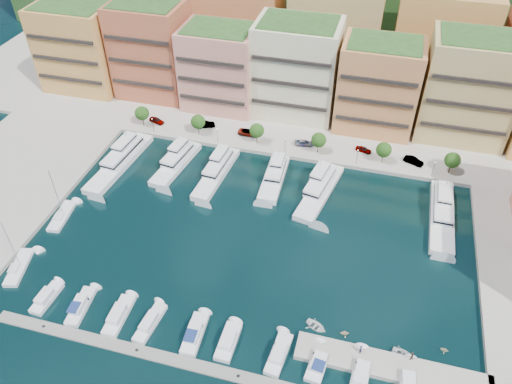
{
  "coord_description": "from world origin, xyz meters",
  "views": [
    {
      "loc": [
        19.78,
        -69.78,
        75.8
      ],
      "look_at": [
        -1.51,
        8.75,
        6.0
      ],
      "focal_mm": 35.0,
      "sensor_mm": 36.0,
      "label": 1
    }
  ],
  "objects_px": {
    "lamppost_4": "(434,166)",
    "yacht_1": "(177,161)",
    "yacht_0": "(121,159)",
    "cruiser_1": "(81,306)",
    "cruiser_0": "(46,298)",
    "tender_1": "(345,333)",
    "lamppost_2": "(285,143)",
    "car_5": "(414,161)",
    "tree_1": "(198,122)",
    "car_0": "(157,120)",
    "sailboat_1": "(62,217)",
    "sailboat_0": "(19,268)",
    "tree_3": "(319,140)",
    "tree_2": "(257,131)",
    "lamppost_0": "(153,123)",
    "tender_3": "(444,350)",
    "yacht_2": "(217,170)",
    "yacht_6": "(442,212)",
    "person_0": "(361,349)",
    "yacht_4": "(320,189)",
    "cruiser_5": "(228,342)",
    "tender_2": "(403,354)",
    "car_3": "(304,143)",
    "cruiser_8": "(361,374)",
    "cruiser_2": "(119,316)",
    "lamppost_1": "(217,133)",
    "lamppost_3": "(357,154)",
    "cruiser_4": "(195,334)",
    "tree_0": "(142,113)",
    "tree_4": "(384,150)",
    "yacht_3": "(275,175)",
    "cruiser_6": "(279,354)",
    "tender_0": "(316,326)",
    "person_1": "(411,356)",
    "cruiser_7": "(318,364)",
    "car_1": "(206,124)",
    "car_4": "(364,149)",
    "cruiser_3": "(150,323)",
    "tree_5": "(452,160)"
  },
  "relations": [
    {
      "from": "car_0",
      "to": "sailboat_1",
      "type": "bearing_deg",
      "value": -169.58
    },
    {
      "from": "cruiser_5",
      "to": "tender_1",
      "type": "xyz_separation_m",
      "value": [
        19.1,
        7.09,
        -0.1
      ]
    },
    {
      "from": "lamppost_4",
      "to": "yacht_1",
      "type": "relative_size",
      "value": 0.22
    },
    {
      "from": "tree_1",
      "to": "yacht_1",
      "type": "xyz_separation_m",
      "value": [
        -1.0,
        -13.12,
        -3.65
      ]
    },
    {
      "from": "tender_2",
      "to": "car_3",
      "type": "relative_size",
      "value": 0.79
    },
    {
      "from": "yacht_2",
      "to": "sailboat_1",
      "type": "xyz_separation_m",
      "value": [
        -28.12,
        -23.62,
        -0.9
      ]
    },
    {
      "from": "tree_4",
      "to": "car_0",
      "type": "height_order",
      "value": "tree_4"
    },
    {
      "from": "lamppost_0",
      "to": "tender_3",
      "type": "distance_m",
      "value": 88.33
    },
    {
      "from": "tree_1",
      "to": "lamppost_2",
      "type": "xyz_separation_m",
      "value": [
        24.0,
        -2.3,
        -0.92
      ]
    },
    {
      "from": "tree_5",
      "to": "cruiser_2",
      "type": "distance_m",
      "value": 82.26
    },
    {
      "from": "tree_3",
      "to": "yacht_1",
      "type": "distance_m",
      "value": 35.7
    },
    {
      "from": "yacht_0",
      "to": "person_0",
      "type": "bearing_deg",
      "value": -31.3
    },
    {
      "from": "tree_0",
      "to": "tender_0",
      "type": "distance_m",
      "value": 76.25
    },
    {
      "from": "lamppost_0",
      "to": "cruiser_6",
      "type": "distance_m",
      "value": 73.32
    },
    {
      "from": "tree_1",
      "to": "tree_5",
      "type": "xyz_separation_m",
      "value": [
        64.0,
        0.0,
        0.0
      ]
    },
    {
      "from": "yacht_4",
      "to": "cruiser_5",
      "type": "xyz_separation_m",
      "value": [
        -8.53,
        -43.76,
        -0.54
      ]
    },
    {
      "from": "cruiser_7",
      "to": "tender_0",
      "type": "distance_m",
      "value": 7.37
    },
    {
      "from": "yacht_1",
      "to": "tender_1",
      "type": "xyz_separation_m",
      "value": [
        46.64,
        -37.87,
        -0.64
      ]
    },
    {
      "from": "tender_1",
      "to": "person_0",
      "type": "xyz_separation_m",
      "value": [
        2.98,
        -3.51,
        1.54
      ]
    },
    {
      "from": "yacht_3",
      "to": "cruiser_6",
      "type": "distance_m",
      "value": 47.24
    },
    {
      "from": "car_0",
      "to": "car_1",
      "type": "bearing_deg",
      "value": -65.94
    },
    {
      "from": "yacht_1",
      "to": "car_4",
      "type": "height_order",
      "value": "yacht_1"
    },
    {
      "from": "tree_0",
      "to": "car_0",
      "type": "relative_size",
      "value": 1.27
    },
    {
      "from": "yacht_4",
      "to": "person_1",
      "type": "height_order",
      "value": "yacht_4"
    },
    {
      "from": "tree_2",
      "to": "cruiser_0",
      "type": "relative_size",
      "value": 0.75
    },
    {
      "from": "cruiser_2",
      "to": "cruiser_5",
      "type": "bearing_deg",
      "value": 0.04
    },
    {
      "from": "yacht_6",
      "to": "person_0",
      "type": "xyz_separation_m",
      "value": [
        -13.67,
        -39.33,
        0.78
      ]
    },
    {
      "from": "tree_2",
      "to": "tree_4",
      "type": "bearing_deg",
      "value": 0.0
    },
    {
      "from": "cruiser_8",
      "to": "tender_3",
      "type": "relative_size",
      "value": 6.11
    },
    {
      "from": "cruiser_8",
      "to": "car_3",
      "type": "relative_size",
      "value": 1.87
    },
    {
      "from": "yacht_3",
      "to": "cruiser_2",
      "type": "bearing_deg",
      "value": -111.28
    },
    {
      "from": "tree_0",
      "to": "cruiser_2",
      "type": "relative_size",
      "value": 0.65
    },
    {
      "from": "lamppost_4",
      "to": "tender_3",
      "type": "relative_size",
      "value": 2.87
    },
    {
      "from": "yacht_6",
      "to": "tree_2",
      "type": "bearing_deg",
      "value": 161.86
    },
    {
      "from": "lamppost_2",
      "to": "car_5",
      "type": "height_order",
      "value": "lamppost_2"
    },
    {
      "from": "lamppost_3",
      "to": "cruiser_4",
      "type": "height_order",
      "value": "lamppost_3"
    },
    {
      "from": "car_3",
      "to": "yacht_3",
      "type": "bearing_deg",
      "value": 154.03
    },
    {
      "from": "tree_1",
      "to": "yacht_2",
      "type": "xyz_separation_m",
      "value": [
        9.81,
        -13.93,
        -3.53
      ]
    },
    {
      "from": "cruiser_3",
      "to": "tender_2",
      "type": "distance_m",
      "value": 44.06
    },
    {
      "from": "tree_3",
      "to": "cruiser_2",
      "type": "relative_size",
      "value": 0.65
    },
    {
      "from": "yacht_0",
      "to": "cruiser_1",
      "type": "height_order",
      "value": "yacht_0"
    },
    {
      "from": "sailboat_0",
      "to": "lamppost_4",
      "type": "bearing_deg",
      "value": 32.79
    },
    {
      "from": "yacht_1",
      "to": "cruiser_6",
      "type": "relative_size",
      "value": 2.26
    },
    {
      "from": "cruiser_1",
      "to": "tender_1",
      "type": "bearing_deg",
      "value": 8.54
    },
    {
      "from": "cruiser_0",
      "to": "tender_1",
      "type": "distance_m",
      "value": 54.94
    },
    {
      "from": "sailboat_0",
      "to": "person_0",
      "type": "relative_size",
      "value": 6.7
    },
    {
      "from": "tree_5",
      "to": "tender_2",
      "type": "distance_m",
      "value": 53.33
    },
    {
      "from": "tree_2",
      "to": "lamppost_1",
      "type": "bearing_deg",
      "value": -167.05
    },
    {
      "from": "car_1",
      "to": "car_4",
      "type": "distance_m",
      "value": 42.5
    },
    {
      "from": "cruiser_1",
      "to": "car_0",
      "type": "xyz_separation_m",
      "value": [
        -11.26,
        60.16,
        1.19
      ]
    }
  ]
}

